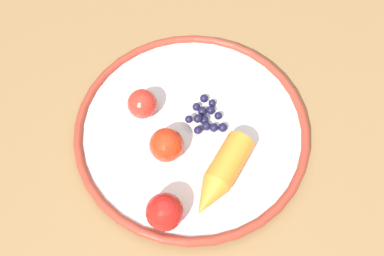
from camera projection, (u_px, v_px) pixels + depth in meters
dining_table at (230, 185)px, 0.62m from camera, size 1.22×0.74×0.70m
plate at (192, 129)px, 0.56m from camera, size 0.31×0.31×0.02m
carrot_orange at (221, 176)px, 0.50m from camera, size 0.08×0.11×0.04m
blueberry_pile at (206, 117)px, 0.56m from camera, size 0.06×0.06×0.02m
tomato_near at (142, 104)px, 0.55m from camera, size 0.04×0.04×0.04m
tomato_mid at (167, 145)px, 0.52m from camera, size 0.04×0.04×0.04m
tomato_far at (165, 212)px, 0.48m from camera, size 0.04×0.04×0.04m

